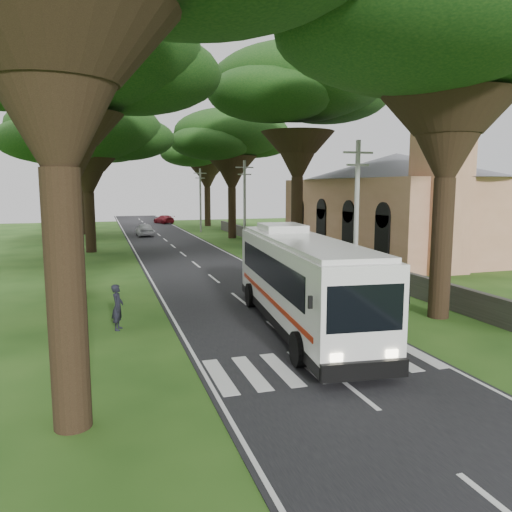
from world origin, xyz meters
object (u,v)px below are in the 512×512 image
(pole_near, at_px, (356,218))
(pedestrian, at_px, (118,307))
(pole_far, at_px, (200,199))
(distant_car_a, at_px, (145,229))
(coach_bus, at_px, (301,280))
(pole_mid, at_px, (245,205))
(church, at_px, (396,196))
(distant_car_c, at_px, (164,219))

(pole_near, xyz_separation_m, pedestrian, (-11.64, -1.77, -3.25))
(pole_far, xyz_separation_m, pedestrian, (-11.64, -41.77, -3.25))
(pole_far, bearing_deg, distant_car_a, -158.25)
(pole_far, height_order, coach_bus, pole_far)
(pole_mid, distance_m, distant_car_a, 18.89)
(coach_bus, distance_m, pedestrian, 7.48)
(church, relative_size, pedestrian, 12.85)
(pole_near, height_order, pole_mid, same)
(pole_far, bearing_deg, pole_near, -90.00)
(church, relative_size, distant_car_c, 5.39)
(pedestrian, bearing_deg, pole_mid, -12.40)
(pole_near, bearing_deg, pedestrian, -171.33)
(pole_mid, distance_m, distant_car_c, 36.76)
(pole_mid, distance_m, pole_far, 20.00)
(pole_near, bearing_deg, pole_mid, 90.00)
(pedestrian, bearing_deg, church, -38.45)
(pole_near, distance_m, pedestrian, 12.21)
(distant_car_c, bearing_deg, distant_car_a, 57.20)
(coach_bus, height_order, distant_car_a, coach_bus)
(distant_car_a, bearing_deg, distant_car_c, -105.59)
(church, bearing_deg, pole_near, -128.50)
(church, xyz_separation_m, coach_bus, (-16.87, -19.30, -2.91))
(pole_far, distance_m, coach_bus, 44.04)
(distant_car_c, bearing_deg, pole_near, 73.26)
(church, distance_m, pole_far, 27.41)
(pole_near, distance_m, pole_far, 40.00)
(pole_mid, xyz_separation_m, pedestrian, (-11.64, -21.77, -3.25))
(pole_mid, distance_m, pedestrian, 24.90)
(coach_bus, xyz_separation_m, distant_car_a, (-2.73, 40.86, -1.22))
(church, xyz_separation_m, distant_car_a, (-19.60, 21.57, -4.12))
(pole_mid, relative_size, distant_car_a, 1.81)
(distant_car_a, bearing_deg, pedestrian, 81.37)
(church, bearing_deg, pole_mid, 160.19)
(church, distance_m, coach_bus, 25.79)
(pole_mid, height_order, distant_car_c, pole_mid)
(church, height_order, pole_near, church)
(distant_car_a, xyz_separation_m, pedestrian, (-4.41, -38.89, 0.15))
(church, bearing_deg, coach_bus, -131.16)
(distant_car_c, height_order, pedestrian, pedestrian)
(church, xyz_separation_m, distant_car_c, (-14.97, 40.96, -4.23))
(coach_bus, relative_size, pedestrian, 6.87)
(pole_far, distance_m, pedestrian, 43.49)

